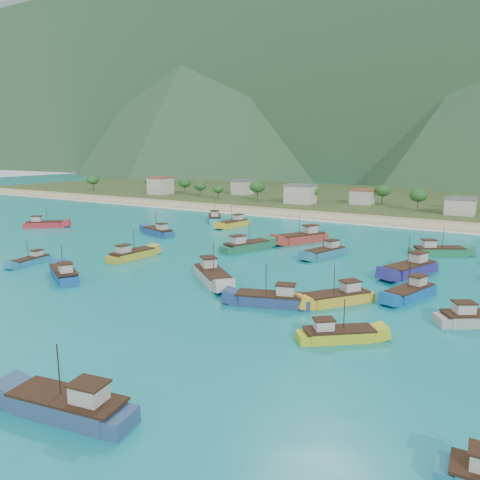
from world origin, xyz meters
The scene contains 26 objects.
ground centered at (0.00, 0.00, 0.00)m, with size 600.00×600.00×0.00m, color #0C7385.
beach centered at (0.00, 79.00, 0.00)m, with size 400.00×18.00×1.20m, color beige.
land centered at (0.00, 140.00, 0.00)m, with size 400.00×110.00×2.40m, color #385123.
surf_line centered at (0.00, 69.50, 0.00)m, with size 400.00×2.50×0.08m, color white.
mountains centered at (-18.31, 403.81, 106.83)m, with size 1520.00×440.00×260.00m.
village centered at (11.91, 101.95, 4.57)m, with size 214.57×28.14×7.12m.
vegetation centered at (3.66, 103.04, 5.17)m, with size 278.34×25.59×9.07m.
boat_0 centered at (-70.17, 18.37, 0.74)m, with size 10.23×8.93×6.22m.
boat_3 centered at (13.60, -40.50, 0.81)m, with size 11.59×5.15×6.62m.
boat_5 centered at (-35.64, -9.76, 0.47)m, with size 3.34×8.28×4.76m.
boat_8 centered at (-25.69, 46.90, 0.77)m, with size 4.57×11.14×6.39m.
boat_9 centered at (26.89, -14.21, 0.57)m, with size 8.69×7.71×5.32m.
boat_11 centered at (29.45, 38.27, 0.77)m, with size 10.94×8.40×6.42m.
boat_14 centered at (30.64, 6.52, 0.69)m, with size 5.94×10.49×5.95m.
boat_16 centered at (40.07, -0.45, 0.67)m, with size 9.93×7.89×5.87m.
boat_18 centered at (0.81, -1.79, 0.89)m, with size 11.46×10.36×7.07m.
boat_19 centered at (0.10, 36.33, 0.97)m, with size 9.18×12.97×7.49m.
boat_20 centered at (-22.11, 3.08, 0.72)m, with size 4.05×10.60×6.11m.
boat_21 centered at (22.46, -1.52, 0.72)m, with size 8.59×10.11×6.10m.
boat_22 centered at (-6.67, 21.72, 0.84)m, with size 7.40×11.93×6.79m.
boat_23 centered at (14.79, -7.30, 0.74)m, with size 11.03×6.38×6.26m.
boat_24 centered at (-35.63, 51.96, 0.86)m, with size 9.57×11.51×6.89m.
boat_25 centered at (-21.31, -13.56, 0.74)m, with size 10.75×7.84×6.24m.
boat_29 centered at (-35.04, 25.73, 0.76)m, with size 11.15×6.18×6.32m.
boat_30 centered at (27.82, 19.87, 0.91)m, with size 7.60×12.59×7.16m.
boat_31 centered at (10.13, 25.19, 0.74)m, with size 6.21×11.01×6.24m.
Camera 1 is at (43.64, -62.94, 21.62)m, focal length 35.00 mm.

